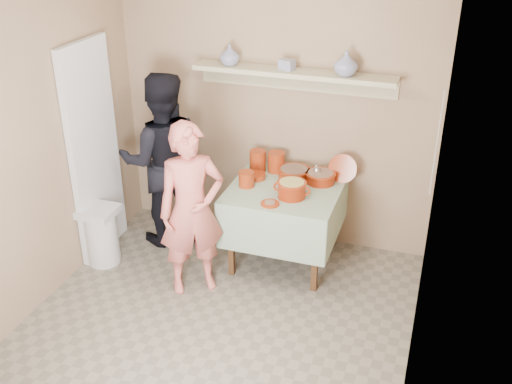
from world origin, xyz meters
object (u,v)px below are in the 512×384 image
at_px(person_helper, 163,160).
at_px(serving_table, 285,199).
at_px(person_cook, 192,210).
at_px(trash_bin, 102,235).
at_px(cazuela_rice, 292,188).

bearing_deg(person_helper, serving_table, 152.96).
relative_size(person_helper, serving_table, 1.74).
bearing_deg(person_cook, serving_table, 10.95).
distance_m(person_cook, trash_bin, 1.08).
distance_m(serving_table, trash_bin, 1.72).
xyz_separation_m(person_cook, trash_bin, (-0.97, 0.09, -0.47)).
bearing_deg(serving_table, person_cook, -133.42).
bearing_deg(cazuela_rice, person_helper, 172.20).
height_order(serving_table, trash_bin, serving_table).
bearing_deg(trash_bin, person_cook, -5.24).
height_order(person_helper, cazuela_rice, person_helper).
bearing_deg(trash_bin, cazuela_rice, 13.22).
xyz_separation_m(serving_table, trash_bin, (-1.59, -0.56, -0.36)).
bearing_deg(person_cook, person_helper, 95.69).
xyz_separation_m(person_helper, trash_bin, (-0.39, -0.57, -0.56)).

